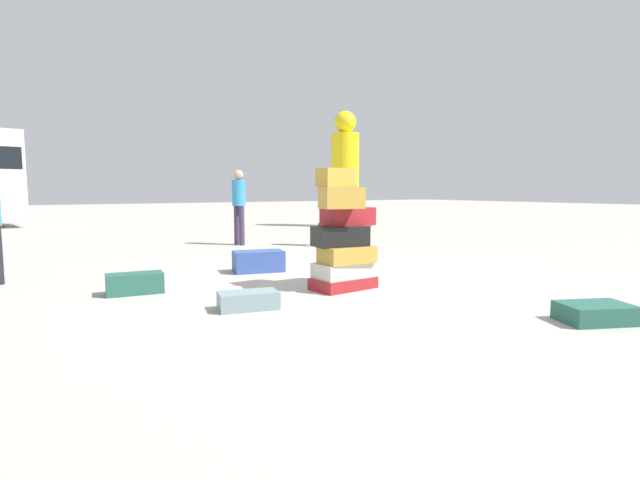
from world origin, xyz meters
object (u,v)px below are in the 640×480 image
object	(u,v)px
suitcase_navy_foreground_far	(259,261)
yellow_dummy_statue	(345,176)
suitcase_teal_upright_blue	(595,313)
suitcase_teal_right_side	(135,283)
person_tourist_with_camera	(239,200)
suitcase_tower	(343,240)
suitcase_slate_behind_tower	(248,300)
person_bearded_onlooker	(327,203)

from	to	relation	value
suitcase_navy_foreground_far	yellow_dummy_statue	bearing A→B (deg)	59.13
suitcase_teal_upright_blue	yellow_dummy_statue	bearing A→B (deg)	89.64
suitcase_navy_foreground_far	yellow_dummy_statue	world-z (taller)	yellow_dummy_statue
suitcase_teal_right_side	person_tourist_with_camera	distance (m)	5.30
suitcase_tower	suitcase_slate_behind_tower	bearing A→B (deg)	-166.65
suitcase_slate_behind_tower	yellow_dummy_statue	distance (m)	11.76
suitcase_navy_foreground_far	suitcase_teal_upright_blue	world-z (taller)	suitcase_navy_foreground_far
suitcase_tower	person_bearded_onlooker	bearing A→B (deg)	59.61
suitcase_navy_foreground_far	suitcase_tower	bearing A→B (deg)	-66.24
suitcase_navy_foreground_far	suitcase_teal_right_side	bearing A→B (deg)	-148.95
person_tourist_with_camera	suitcase_teal_upright_blue	bearing A→B (deg)	-6.51
person_tourist_with_camera	suitcase_tower	bearing A→B (deg)	-17.49
suitcase_teal_right_side	person_tourist_with_camera	bearing A→B (deg)	59.97
suitcase_slate_behind_tower	suitcase_tower	bearing A→B (deg)	25.66
suitcase_slate_behind_tower	person_bearded_onlooker	distance (m)	5.86
suitcase_navy_foreground_far	suitcase_slate_behind_tower	world-z (taller)	suitcase_navy_foreground_far
suitcase_navy_foreground_far	person_tourist_with_camera	xyz separation A→B (m)	(1.18, 3.54, 0.85)
suitcase_teal_upright_blue	suitcase_slate_behind_tower	size ratio (longest dim) A/B	1.04
suitcase_teal_right_side	suitcase_teal_upright_blue	bearing A→B (deg)	-40.39
suitcase_teal_upright_blue	suitcase_slate_behind_tower	distance (m)	3.38
suitcase_navy_foreground_far	suitcase_teal_upright_blue	bearing A→B (deg)	-58.94
suitcase_tower	suitcase_slate_behind_tower	distance (m)	1.58
person_bearded_onlooker	suitcase_slate_behind_tower	bearing A→B (deg)	9.39
suitcase_teal_right_side	yellow_dummy_statue	size ratio (longest dim) A/B	0.17
suitcase_slate_behind_tower	person_bearded_onlooker	bearing A→B (deg)	61.25
suitcase_tower	suitcase_navy_foreground_far	world-z (taller)	suitcase_tower
suitcase_teal_upright_blue	suitcase_slate_behind_tower	world-z (taller)	suitcase_slate_behind_tower
person_bearded_onlooker	person_tourist_with_camera	bearing A→B (deg)	-78.43
suitcase_teal_right_side	suitcase_navy_foreground_far	bearing A→B (deg)	25.39
suitcase_slate_behind_tower	suitcase_teal_right_side	world-z (taller)	suitcase_teal_right_side
suitcase_tower	person_tourist_with_camera	xyz separation A→B (m)	(0.82, 5.28, 0.39)
suitcase_navy_foreground_far	person_tourist_with_camera	distance (m)	3.82
suitcase_slate_behind_tower	yellow_dummy_statue	xyz separation A→B (m)	(7.48, 8.93, 1.61)
suitcase_teal_right_side	yellow_dummy_statue	distance (m)	11.31
suitcase_navy_foreground_far	suitcase_teal_right_side	world-z (taller)	suitcase_navy_foreground_far
person_bearded_onlooker	yellow_dummy_statue	world-z (taller)	yellow_dummy_statue
yellow_dummy_statue	suitcase_tower	bearing A→B (deg)	-125.09
suitcase_slate_behind_tower	person_tourist_with_camera	world-z (taller)	person_tourist_with_camera
suitcase_slate_behind_tower	person_tourist_with_camera	distance (m)	6.13
person_bearded_onlooker	yellow_dummy_statue	xyz separation A→B (m)	(3.67, 4.55, 0.76)
suitcase_navy_foreground_far	suitcase_teal_upright_blue	xyz separation A→B (m)	(1.47, -4.30, -0.07)
suitcase_teal_upright_blue	person_bearded_onlooker	world-z (taller)	person_bearded_onlooker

